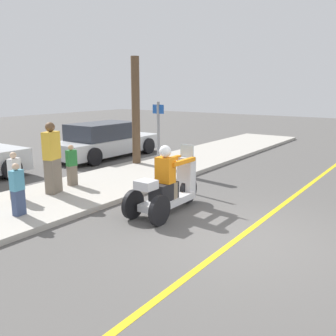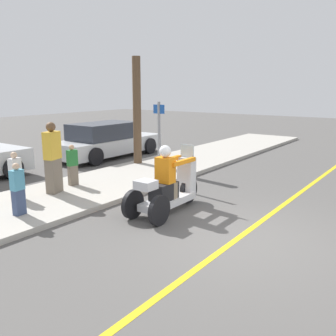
{
  "view_description": "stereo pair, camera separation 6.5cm",
  "coord_description": "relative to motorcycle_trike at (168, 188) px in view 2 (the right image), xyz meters",
  "views": [
    {
      "loc": [
        -5.98,
        -2.65,
        2.69
      ],
      "look_at": [
        0.45,
        1.91,
        0.99
      ],
      "focal_mm": 40.0,
      "sensor_mm": 36.0,
      "label": 1
    },
    {
      "loc": [
        -5.94,
        -2.7,
        2.69
      ],
      "look_at": [
        0.45,
        1.91,
        0.99
      ],
      "focal_mm": 40.0,
      "sensor_mm": 36.0,
      "label": 2
    }
  ],
  "objects": [
    {
      "name": "spectator_end_of_line",
      "position": [
        -0.74,
        2.96,
        0.43
      ],
      "size": [
        0.47,
        0.36,
        1.76
      ],
      "color": "#726656",
      "rests_on": "sidewalk_strip"
    },
    {
      "name": "sidewalk_strip",
      "position": [
        -0.46,
        2.69,
        -0.48
      ],
      "size": [
        28.0,
        2.8,
        0.12
      ],
      "color": "#B2ADA3",
      "rests_on": "ground"
    },
    {
      "name": "motorcycle_trike",
      "position": [
        0.0,
        0.0,
        0.0
      ],
      "size": [
        2.23,
        0.79,
        1.5
      ],
      "color": "black",
      "rests_on": "ground"
    },
    {
      "name": "lane_stripe",
      "position": [
        -0.01,
        -1.91,
        -0.54
      ],
      "size": [
        24.0,
        0.12,
        0.01
      ],
      "color": "gold",
      "rests_on": "ground"
    },
    {
      "name": "spectator_far_back",
      "position": [
        0.02,
        3.16,
        0.11
      ],
      "size": [
        0.29,
        0.21,
        1.1
      ],
      "color": "#726656",
      "rests_on": "sidewalk_strip"
    },
    {
      "name": "ground_plane",
      "position": [
        -0.46,
        -1.91,
        -0.54
      ],
      "size": [
        60.0,
        60.0,
        0.0
      ],
      "primitive_type": "plane",
      "color": "#565451"
    },
    {
      "name": "spectator_near_curb",
      "position": [
        -1.6,
        3.23,
        0.12
      ],
      "size": [
        0.29,
        0.2,
        1.12
      ],
      "color": "gray",
      "rests_on": "sidewalk_strip"
    },
    {
      "name": "spectator_mid_group",
      "position": [
        -2.23,
        2.18,
        0.11
      ],
      "size": [
        0.27,
        0.18,
        1.09
      ],
      "color": "#38476B",
      "rests_on": "sidewalk_strip"
    },
    {
      "name": "parked_car_lot_center",
      "position": [
        4.0,
        5.85,
        0.11
      ],
      "size": [
        4.69,
        1.93,
        1.36
      ],
      "color": "silver",
      "rests_on": "ground"
    },
    {
      "name": "tree_trunk",
      "position": [
        3.35,
        3.72,
        1.37
      ],
      "size": [
        0.28,
        0.28,
        3.58
      ],
      "color": "brown",
      "rests_on": "sidewalk_strip"
    },
    {
      "name": "street_sign",
      "position": [
        1.71,
        1.54,
        0.78
      ],
      "size": [
        0.08,
        0.36,
        2.2
      ],
      "color": "gray",
      "rests_on": "sidewalk_strip"
    }
  ]
}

